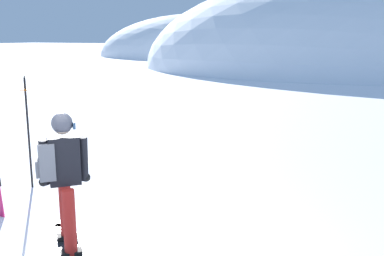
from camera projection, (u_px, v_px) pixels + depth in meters
The scene contains 4 objects.
ridge_peak_main at pixel (335, 67), 38.61m from camera, with size 33.48×30.13×15.33m.
ridge_peak_far at pixel (199, 56), 61.65m from camera, with size 27.78×25.00×11.41m.
snowboarder_main at pixel (63, 178), 5.35m from camera, with size 1.41×1.35×1.71m.
piste_marker_near at pixel (28, 124), 7.58m from camera, with size 0.20×0.20×1.98m.
Camera 1 is at (3.17, -3.41, 2.58)m, focal length 41.76 mm.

